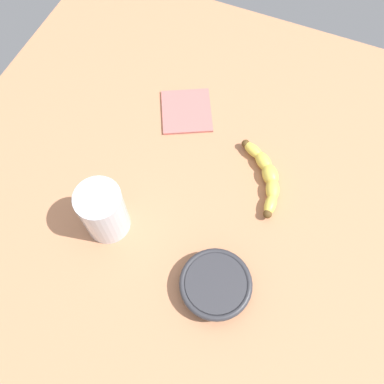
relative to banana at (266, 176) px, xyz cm
name	(u,v)px	position (x,y,z in cm)	size (l,w,h in cm)	color
wooden_tabletop	(207,222)	(-7.97, -13.24, -3.14)	(120.00, 120.00, 3.00)	#B87954
banana	(266,176)	(0.00, 0.00, 0.00)	(11.81, 16.02, 3.27)	#DFC84B
smoothie_glass	(104,212)	(-25.72, -21.70, 4.21)	(8.64, 8.64, 12.36)	silver
ceramic_bowl	(215,285)	(-1.42, -25.54, 0.68)	(13.34, 13.34, 3.83)	#2D2D33
folded_napkin	(187,111)	(-22.19, 9.78, -1.34)	(11.21, 12.05, 0.60)	#BC6660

